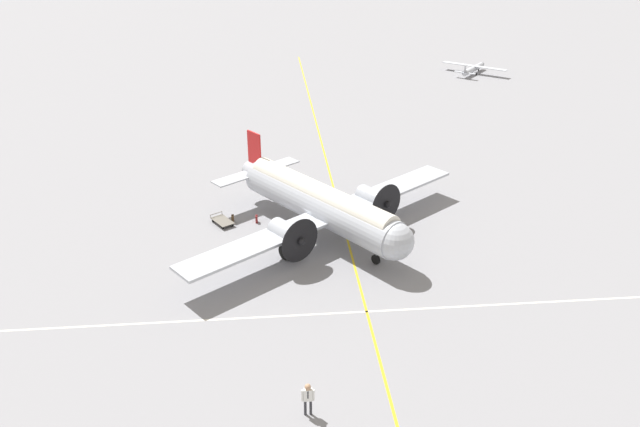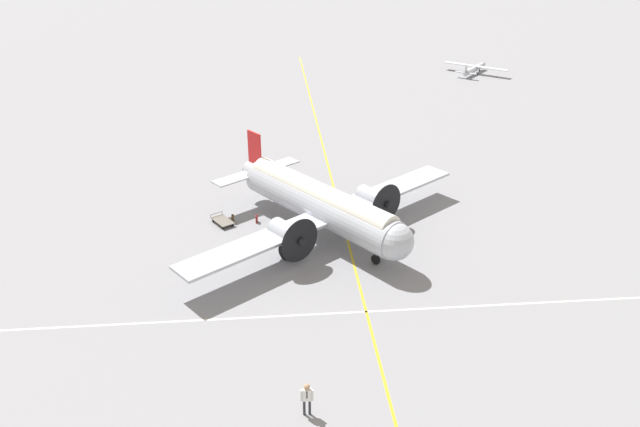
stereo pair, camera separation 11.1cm
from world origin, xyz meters
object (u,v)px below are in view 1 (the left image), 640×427
Objects in this scene: baggage_cart at (222,221)px; light_aircraft_distant at (474,68)px; airliner_main at (324,205)px; crew_foreground at (308,396)px; suitcase_upright_spare at (233,219)px; suitcase_near_door at (257,219)px.

light_aircraft_distant is (44.40, -33.84, 0.52)m from baggage_cart.
airliner_main is at bearing 38.04° from baggage_cart.
crew_foreground is 70.99m from light_aircraft_distant.
airliner_main is 9.44× the size of baggage_cart.
airliner_main is 18.04m from crew_foreground.
suitcase_upright_spare is at bearing -150.00° from airliner_main.
light_aircraft_distant is at bearing 114.13° from airliner_main.
airliner_main is at bearing -169.70° from light_aircraft_distant.
airliner_main reaches higher than baggage_cart.
light_aircraft_distant is (44.18, -33.06, 0.50)m from suitcase_upright_spare.
airliner_main is 6.12m from suitcase_near_door.
suitcase_near_door is at bearing 58.39° from baggage_cart.
suitcase_near_door is 0.08× the size of light_aircraft_distant.
baggage_cart is at bearing -74.55° from crew_foreground.
suitcase_upright_spare is (20.74, 4.33, -0.86)m from crew_foreground.
suitcase_near_door is 54.25m from light_aircraft_distant.
light_aircraft_distant is at bearing -35.13° from suitcase_near_door.
crew_foreground is 0.23× the size of light_aircraft_distant.
light_aircraft_distant is (64.92, -28.72, -0.35)m from crew_foreground.
suitcase_near_door is 1.01× the size of suitcase_upright_spare.
baggage_cart is (2.71, 7.60, -2.30)m from airliner_main.
suitcase_near_door is at bearing -95.85° from suitcase_upright_spare.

